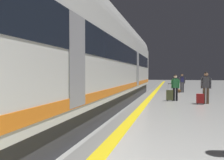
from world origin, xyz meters
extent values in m
cube|color=yellow|center=(-1.12, 10.00, 0.00)|extent=(0.36, 80.00, 0.01)
cube|color=slate|center=(-1.43, 10.00, 0.00)|extent=(0.58, 80.00, 0.01)
cube|color=#38383D|center=(-3.20, 8.49, 0.35)|extent=(2.67, 25.06, 0.70)
cube|color=silver|center=(-3.20, 8.49, 2.15)|extent=(2.90, 26.11, 2.90)
cylinder|color=silver|center=(-3.20, 8.49, 3.55)|extent=(2.84, 25.59, 2.84)
cube|color=black|center=(-3.20, 8.49, 2.50)|extent=(2.93, 24.54, 0.80)
cube|color=orange|center=(-3.20, 8.49, 1.00)|extent=(2.94, 25.59, 0.24)
cone|color=silver|center=(-3.20, 22.85, 1.90)|extent=(2.75, 2.60, 2.75)
cube|color=gray|center=(-1.73, 4.58, 1.90)|extent=(0.02, 0.90, 2.00)
cube|color=gray|center=(-1.73, 14.37, 1.90)|extent=(0.02, 0.90, 2.00)
cylinder|color=brown|center=(1.97, 13.34, 0.42)|extent=(0.14, 0.14, 0.84)
cylinder|color=brown|center=(2.15, 13.33, 0.42)|extent=(0.14, 0.14, 0.84)
cube|color=#4C4C51|center=(2.06, 13.34, 1.15)|extent=(0.36, 0.23, 0.60)
cylinder|color=#4C4C51|center=(1.84, 13.36, 1.10)|extent=(0.09, 0.09, 0.56)
cylinder|color=#4C4C51|center=(2.28, 13.33, 1.10)|extent=(0.09, 0.09, 0.56)
sphere|color=#A37556|center=(2.06, 13.34, 1.58)|extent=(0.22, 0.22, 0.22)
sphere|color=black|center=(2.06, 13.34, 1.60)|extent=(0.20, 0.20, 0.20)
cube|color=#A51E1E|center=(1.74, 13.03, 0.30)|extent=(0.39, 0.23, 0.49)
cube|color=#A51E1E|center=(1.73, 13.15, 0.24)|extent=(0.31, 0.03, 0.27)
cylinder|color=black|center=(1.60, 12.96, 0.03)|extent=(0.02, 0.06, 0.06)
cylinder|color=black|center=(1.88, 12.97, 0.03)|extent=(0.02, 0.06, 0.06)
cylinder|color=black|center=(0.41, 14.39, 0.38)|extent=(0.13, 0.13, 0.77)
cylinder|color=black|center=(0.57, 14.41, 0.38)|extent=(0.13, 0.13, 0.77)
cube|color=#338C4C|center=(0.49, 14.40, 1.04)|extent=(0.33, 0.22, 0.55)
cylinder|color=#338C4C|center=(0.29, 14.38, 1.00)|extent=(0.08, 0.08, 0.51)
cylinder|color=#338C4C|center=(0.69, 14.43, 1.00)|extent=(0.08, 0.08, 0.51)
sphere|color=beige|center=(0.49, 14.40, 1.44)|extent=(0.20, 0.20, 0.20)
sphere|color=black|center=(0.49, 14.40, 1.46)|extent=(0.19, 0.19, 0.19)
cube|color=#596038|center=(0.17, 14.18, 0.35)|extent=(0.41, 0.27, 0.58)
cube|color=#596038|center=(0.15, 14.30, 0.28)|extent=(0.31, 0.06, 0.32)
cylinder|color=black|center=(0.04, 14.10, 0.03)|extent=(0.03, 0.06, 0.06)
cylinder|color=black|center=(0.32, 14.13, 0.03)|extent=(0.03, 0.06, 0.06)
cylinder|color=gray|center=(0.07, 14.11, 0.83)|extent=(0.02, 0.02, 0.38)
cylinder|color=gray|center=(0.28, 14.14, 0.83)|extent=(0.02, 0.02, 0.38)
cube|color=black|center=(0.18, 14.13, 1.02)|extent=(0.22, 0.05, 0.02)
cylinder|color=#383842|center=(1.08, 21.07, 0.39)|extent=(0.13, 0.13, 0.79)
cylinder|color=#383842|center=(1.24, 21.07, 0.39)|extent=(0.13, 0.13, 0.79)
cube|color=#4C4C51|center=(1.16, 21.07, 1.07)|extent=(0.32, 0.19, 0.56)
cylinder|color=#4C4C51|center=(0.95, 21.08, 1.02)|extent=(0.08, 0.08, 0.52)
cylinder|color=#4C4C51|center=(1.37, 21.08, 1.02)|extent=(0.08, 0.08, 0.52)
sphere|color=#A37556|center=(1.16, 21.07, 1.47)|extent=(0.21, 0.21, 0.21)
sphere|color=black|center=(1.16, 21.07, 1.49)|extent=(0.19, 0.19, 0.19)
cube|color=navy|center=(1.16, 20.93, 1.09)|extent=(0.24, 0.13, 0.37)
ellipsoid|color=brown|center=(0.84, 20.78, 0.15)|extent=(0.44, 0.26, 0.30)
torus|color=brown|center=(0.84, 20.78, 0.25)|extent=(0.22, 0.02, 0.22)
camera|label=1|loc=(0.25, -0.37, 1.63)|focal=38.89mm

